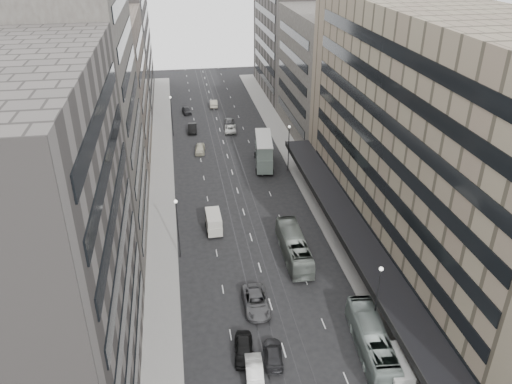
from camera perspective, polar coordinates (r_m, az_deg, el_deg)
ground at (r=56.71m, az=1.86°, el=-13.35°), size 220.00×220.00×0.00m
sidewalk_right at (r=90.04m, az=4.74°, el=3.28°), size 4.00×125.00×0.15m
sidewalk_left at (r=87.66m, az=-10.69°, el=2.16°), size 4.00×125.00×0.15m
department_store at (r=62.42m, az=20.35°, el=5.02°), size 19.20×60.00×30.00m
building_right_mid at (r=101.77m, az=8.36°, el=13.12°), size 15.00×28.00×24.00m
building_right_far at (r=129.57m, az=4.38°, el=17.36°), size 15.00×32.00×28.00m
building_left_a at (r=42.43m, az=-25.44°, el=-6.99°), size 15.00×28.00×30.00m
building_left_b at (r=65.34m, az=-20.40°, el=7.94°), size 15.00×26.00×34.00m
building_left_c at (r=92.11m, az=-17.38°, el=10.93°), size 15.00×28.00×25.00m
building_left_d at (r=123.68m, az=-15.84°, el=15.94°), size 15.00×38.00×28.00m
lamp_right_near at (r=52.22m, az=13.75°, el=-11.09°), size 0.44×0.44×8.32m
lamp_right_far at (r=85.27m, az=3.77°, el=5.63°), size 0.44×0.44×8.32m
lamp_left_near at (r=62.65m, az=-8.98°, el=-3.40°), size 0.44×0.44×8.32m
lamp_left_far at (r=101.98m, az=-9.64°, el=9.06°), size 0.44×0.44×8.32m
bus_near at (r=52.25m, az=13.12°, el=-16.29°), size 3.67×11.41×3.12m
bus_far at (r=63.93m, az=4.36°, el=-6.25°), size 2.87×11.47×3.18m
double_decker at (r=87.91m, az=0.89°, el=4.73°), size 4.03×9.98×5.31m
vw_microbus at (r=50.40m, az=15.49°, el=-18.90°), size 2.30×4.83×2.58m
panel_van at (r=69.28m, az=-4.85°, el=-3.40°), size 2.22×4.43×2.78m
sedan_0 at (r=51.38m, az=-1.42°, el=-17.50°), size 2.41×4.81×1.57m
sedan_1 at (r=49.34m, az=-0.17°, el=-20.00°), size 1.94×4.69×1.51m
sedan_2 at (r=56.50m, az=0.00°, el=-12.43°), size 2.82×5.95×1.64m
sedan_3 at (r=51.12m, az=1.95°, el=-18.01°), size 2.39×4.76×1.33m
sedan_4 at (r=94.74m, az=-6.42°, el=4.93°), size 2.26×4.62×1.52m
sedan_5 at (r=105.09m, az=-7.28°, el=7.26°), size 1.97×5.03×1.63m
sedan_6 at (r=104.62m, az=-2.94°, el=7.29°), size 2.92×5.35×1.42m
sedan_7 at (r=108.61m, az=-3.08°, el=8.07°), size 2.46×5.05×1.41m
sedan_8 at (r=116.41m, az=-7.93°, el=9.23°), size 2.24×4.52×1.48m
sedan_9 at (r=120.51m, az=-4.87°, el=10.08°), size 2.00×5.05×1.63m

